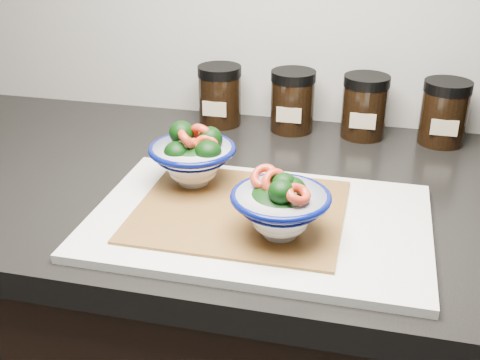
% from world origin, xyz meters
% --- Properties ---
extents(countertop, '(3.50, 0.60, 0.04)m').
position_xyz_m(countertop, '(0.00, 1.45, 0.88)').
color(countertop, black).
rests_on(countertop, cabinet).
extents(cutting_board, '(0.45, 0.30, 0.01)m').
position_xyz_m(cutting_board, '(-0.12, 1.33, 0.91)').
color(cutting_board, silver).
rests_on(cutting_board, countertop).
extents(bamboo_mat, '(0.28, 0.24, 0.00)m').
position_xyz_m(bamboo_mat, '(-0.15, 1.34, 0.91)').
color(bamboo_mat, '#9F672F').
rests_on(bamboo_mat, cutting_board).
extents(bowl_left, '(0.13, 0.13, 0.10)m').
position_xyz_m(bowl_left, '(-0.24, 1.40, 0.96)').
color(bowl_left, white).
rests_on(bowl_left, bamboo_mat).
extents(bowl_right, '(0.13, 0.13, 0.09)m').
position_xyz_m(bowl_right, '(-0.09, 1.29, 0.96)').
color(bowl_right, white).
rests_on(bowl_right, bamboo_mat).
extents(spice_jar_a, '(0.08, 0.08, 0.11)m').
position_xyz_m(spice_jar_a, '(-0.28, 1.69, 0.96)').
color(spice_jar_a, black).
rests_on(spice_jar_a, countertop).
extents(spice_jar_b, '(0.08, 0.08, 0.11)m').
position_xyz_m(spice_jar_b, '(-0.14, 1.69, 0.96)').
color(spice_jar_b, black).
rests_on(spice_jar_b, countertop).
extents(spice_jar_c, '(0.08, 0.08, 0.11)m').
position_xyz_m(spice_jar_c, '(-0.01, 1.69, 0.96)').
color(spice_jar_c, black).
rests_on(spice_jar_c, countertop).
extents(spice_jar_d, '(0.08, 0.08, 0.11)m').
position_xyz_m(spice_jar_d, '(0.13, 1.69, 0.96)').
color(spice_jar_d, black).
rests_on(spice_jar_d, countertop).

